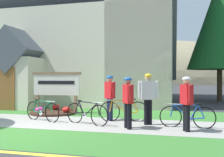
{
  "coord_description": "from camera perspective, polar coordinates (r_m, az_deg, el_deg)",
  "views": [
    {
      "loc": [
        4.44,
        -6.56,
        1.61
      ],
      "look_at": [
        1.84,
        4.22,
        1.55
      ],
      "focal_mm": 40.8,
      "sensor_mm": 36.0,
      "label": 1
    }
  ],
  "objects": [
    {
      "name": "bicycle_green",
      "position": [
        8.74,
        -5.75,
        -7.78
      ],
      "size": [
        1.7,
        0.68,
        0.84
      ],
      "color": "black",
      "rests_on": "ground"
    },
    {
      "name": "cyclist_in_yellow_jersey",
      "position": [
        7.93,
        3.6,
        -4.56
      ],
      "size": [
        0.4,
        0.68,
        1.61
      ],
      "color": "black",
      "rests_on": "ground"
    },
    {
      "name": "flower_bed",
      "position": [
        11.56,
        -12.94,
        -7.28
      ],
      "size": [
        2.03,
        2.03,
        0.34
      ],
      "color": "#382319",
      "rests_on": "ground"
    },
    {
      "name": "distant_hill",
      "position": [
        72.91,
        3.23,
        -0.94
      ],
      "size": [
        95.52,
        37.62,
        23.86
      ],
      "primitive_type": "ellipsoid",
      "color": "#847A5B",
      "rests_on": "ground"
    },
    {
      "name": "bicycle_red",
      "position": [
        9.73,
        -15.37,
        -7.0
      ],
      "size": [
        1.64,
        0.66,
        0.8
      ],
      "color": "black",
      "rests_on": "ground"
    },
    {
      "name": "bicycle_blue",
      "position": [
        9.27,
        2.68,
        -7.25
      ],
      "size": [
        1.74,
        0.32,
        0.85
      ],
      "color": "black",
      "rests_on": "ground"
    },
    {
      "name": "church_building",
      "position": [
        18.55,
        -3.87,
        11.02
      ],
      "size": [
        12.05,
        12.65,
        13.31
      ],
      "color": "beige",
      "rests_on": "ground"
    },
    {
      "name": "ground",
      "position": [
        11.57,
        -9.24,
        -7.68
      ],
      "size": [
        140.0,
        140.0,
        0.0
      ],
      "primitive_type": "plane",
      "color": "#333335"
    },
    {
      "name": "cyclist_in_red_jersey",
      "position": [
        8.63,
        8.07,
        -3.59
      ],
      "size": [
        0.67,
        0.34,
        1.73
      ],
      "color": "black",
      "rests_on": "ground"
    },
    {
      "name": "church_lawn",
      "position": [
        12.56,
        -14.33,
        -7.03
      ],
      "size": [
        24.0,
        2.75,
        0.01
      ],
      "primitive_type": "cube",
      "color": "#38722D",
      "rests_on": "ground"
    },
    {
      "name": "cyclist_in_white_jersey",
      "position": [
        9.43,
        -0.5,
        -3.51
      ],
      "size": [
        0.47,
        0.65,
        1.67
      ],
      "color": "#191E38",
      "rests_on": "ground"
    },
    {
      "name": "sidewalk_slab",
      "position": [
        10.31,
        -21.32,
        -8.65
      ],
      "size": [
        32.0,
        2.55,
        0.01
      ],
      "primitive_type": "cube",
      "color": "#99968E",
      "rests_on": "ground"
    },
    {
      "name": "cyclist_in_blue_jersey",
      "position": [
        7.82,
        16.35,
        -4.57
      ],
      "size": [
        0.37,
        0.68,
        1.62
      ],
      "color": "black",
      "rests_on": "ground"
    },
    {
      "name": "roadside_conifer",
      "position": [
        18.62,
        22.99,
        11.43
      ],
      "size": [
        4.21,
        4.21,
        8.3
      ],
      "color": "#3D2D1E",
      "rests_on": "ground"
    },
    {
      "name": "church_sign",
      "position": [
        11.71,
        -12.36,
        -1.47
      ],
      "size": [
        2.3,
        0.21,
        1.83
      ],
      "color": "#7F6047",
      "rests_on": "ground"
    },
    {
      "name": "bicycle_black",
      "position": [
        8.48,
        16.56,
        -8.11
      ],
      "size": [
        1.74,
        0.08,
        0.81
      ],
      "color": "black",
      "rests_on": "ground"
    }
  ]
}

